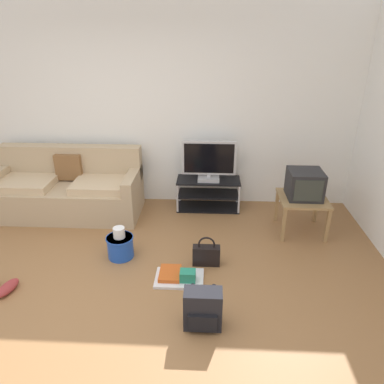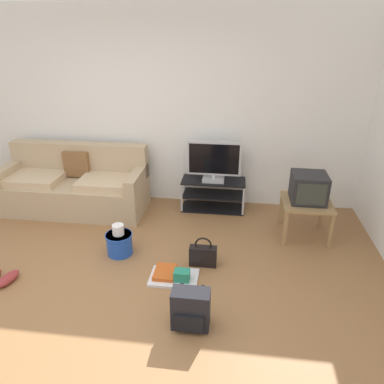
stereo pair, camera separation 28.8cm
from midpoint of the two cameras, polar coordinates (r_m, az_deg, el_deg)
ground_plane at (r=3.65m, az=-16.89°, el=-17.72°), size 9.00×9.80×0.02m
wall_back at (r=5.19m, az=-10.06°, el=12.72°), size 9.00×0.10×2.70m
couch at (r=5.32m, az=-20.54°, el=0.30°), size 1.99×0.81×0.90m
tv_stand at (r=5.14m, az=0.99°, el=-0.31°), size 0.89×0.38×0.44m
flat_tv at (r=4.93m, az=1.02°, el=4.85°), size 0.74×0.22×0.56m
side_table at (r=4.64m, az=15.42°, el=-1.62°), size 0.58×0.58×0.47m
crt_tv at (r=4.56m, az=15.71°, el=1.16°), size 0.41×0.40×0.34m
backpack at (r=3.25m, az=-0.94°, el=-18.14°), size 0.33×0.25×0.37m
handbag at (r=3.99m, az=0.19°, el=-9.93°), size 0.30×0.11×0.35m
cleaning_bucket at (r=4.21m, az=-13.26°, el=-8.21°), size 0.31×0.31×0.37m
floor_tray at (r=3.83m, az=-4.33°, el=-13.25°), size 0.50×0.34×0.14m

